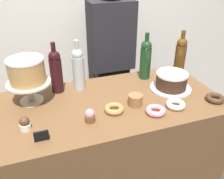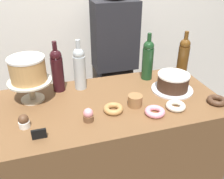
{
  "view_description": "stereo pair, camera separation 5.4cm",
  "coord_description": "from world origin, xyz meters",
  "views": [
    {
      "loc": [
        -0.42,
        -1.19,
        1.71
      ],
      "look_at": [
        0.0,
        0.0,
        1.01
      ],
      "focal_mm": 39.58,
      "sensor_mm": 36.0,
      "label": 1
    },
    {
      "loc": [
        -0.36,
        -1.21,
        1.71
      ],
      "look_at": [
        0.0,
        0.0,
        1.01
      ],
      "focal_mm": 39.58,
      "sensor_mm": 36.0,
      "label": 2
    }
  ],
  "objects": [
    {
      "name": "cake_stand_pedestal",
      "position": [
        -0.45,
        0.15,
        1.02
      ],
      "size": [
        0.25,
        0.25,
        0.13
      ],
      "color": "beige",
      "rests_on": "display_counter"
    },
    {
      "name": "donut_pink",
      "position": [
        0.19,
        -0.2,
        0.95
      ],
      "size": [
        0.11,
        0.11,
        0.03
      ],
      "color": "pink",
      "rests_on": "display_counter"
    },
    {
      "name": "wine_bottle_dark_red",
      "position": [
        -0.29,
        0.23,
        1.08
      ],
      "size": [
        0.08,
        0.08,
        0.33
      ],
      "color": "black",
      "rests_on": "display_counter"
    },
    {
      "name": "price_sign_chalkboard",
      "position": [
        -0.43,
        -0.22,
        0.96
      ],
      "size": [
        0.07,
        0.01,
        0.05
      ],
      "color": "black",
      "rests_on": "display_counter"
    },
    {
      "name": "chocolate_round_cake",
      "position": [
        0.41,
        0.02,
        1.0
      ],
      "size": [
        0.2,
        0.2,
        0.1
      ],
      "color": "#3D2619",
      "rests_on": "silver_serving_platter"
    },
    {
      "name": "cupcake_chocolate",
      "position": [
        -0.5,
        -0.11,
        0.97
      ],
      "size": [
        0.06,
        0.06,
        0.07
      ],
      "color": "white",
      "rests_on": "display_counter"
    },
    {
      "name": "cupcake_strawberry",
      "position": [
        -0.18,
        -0.15,
        0.97
      ],
      "size": [
        0.06,
        0.06,
        0.07
      ],
      "color": "brown",
      "rests_on": "display_counter"
    },
    {
      "name": "silver_serving_platter",
      "position": [
        0.41,
        0.02,
        0.94
      ],
      "size": [
        0.27,
        0.27,
        0.01
      ],
      "color": "silver",
      "rests_on": "display_counter"
    },
    {
      "name": "white_layer_cake",
      "position": [
        -0.45,
        0.15,
        1.14
      ],
      "size": [
        0.21,
        0.21,
        0.14
      ],
      "color": "tan",
      "rests_on": "cake_stand_pedestal"
    },
    {
      "name": "donut_sugar",
      "position": [
        0.33,
        -0.18,
        0.95
      ],
      "size": [
        0.11,
        0.11,
        0.03
      ],
      "color": "silver",
      "rests_on": "display_counter"
    },
    {
      "name": "donut_maple",
      "position": [
        -0.02,
        -0.11,
        0.95
      ],
      "size": [
        0.11,
        0.11,
        0.03
      ],
      "color": "#B27F47",
      "rests_on": "display_counter"
    },
    {
      "name": "barista_figure",
      "position": [
        0.23,
        0.67,
        0.84
      ],
      "size": [
        0.36,
        0.22,
        1.6
      ],
      "color": "black",
      "rests_on": "ground_plane"
    },
    {
      "name": "wine_bottle_amber",
      "position": [
        0.58,
        0.19,
        1.08
      ],
      "size": [
        0.08,
        0.08,
        0.33
      ],
      "color": "#5B3814",
      "rests_on": "display_counter"
    },
    {
      "name": "wine_bottle_green",
      "position": [
        0.32,
        0.23,
        1.08
      ],
      "size": [
        0.08,
        0.08,
        0.33
      ],
      "color": "#193D1E",
      "rests_on": "display_counter"
    },
    {
      "name": "donut_chocolate",
      "position": [
        0.59,
        -0.2,
        0.95
      ],
      "size": [
        0.11,
        0.11,
        0.03
      ],
      "color": "#472D1E",
      "rests_on": "display_counter"
    },
    {
      "name": "wine_bottle_clear",
      "position": [
        -0.15,
        0.22,
        1.08
      ],
      "size": [
        0.08,
        0.08,
        0.33
      ],
      "color": "#B2BCC1",
      "rests_on": "display_counter"
    },
    {
      "name": "back_wall",
      "position": [
        0.0,
        0.91,
        1.3
      ],
      "size": [
        6.0,
        0.05,
        2.6
      ],
      "color": "silver",
      "rests_on": "ground_plane"
    },
    {
      "name": "display_counter",
      "position": [
        0.0,
        0.0,
        0.47
      ],
      "size": [
        1.31,
        0.67,
        0.93
      ],
      "color": "brown",
      "rests_on": "ground_plane"
    },
    {
      "name": "cookie_stack",
      "position": [
        0.11,
        -0.08,
        0.97
      ],
      "size": [
        0.08,
        0.08,
        0.07
      ],
      "color": "olive",
      "rests_on": "display_counter"
    }
  ]
}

